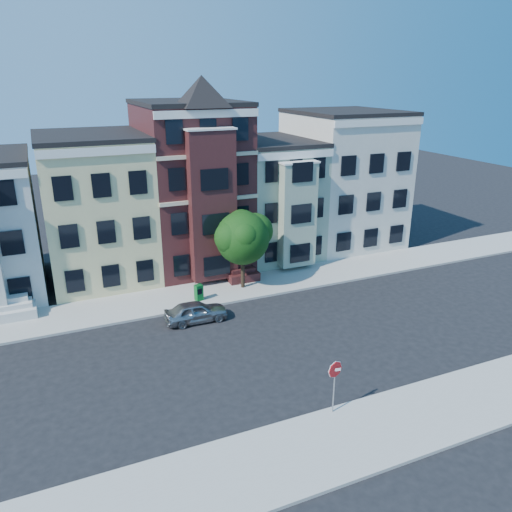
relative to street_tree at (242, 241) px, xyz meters
name	(u,v)px	position (x,y,z in m)	size (l,w,h in m)	color
ground	(272,347)	(-1.50, -7.90, -3.47)	(120.00, 120.00, 0.00)	black
far_sidewalk	(222,291)	(-1.50, 0.10, -3.40)	(60.00, 4.00, 0.15)	#9E9B93
near_sidewalk	(355,437)	(-1.50, -15.90, -3.40)	(60.00, 4.00, 0.15)	#9E9B93
house_yellow	(97,209)	(-8.50, 6.60, 1.53)	(7.00, 9.00, 10.00)	beige
house_brown	(191,187)	(-1.50, 6.60, 2.53)	(7.00, 9.00, 12.00)	#3D1818
house_green	(269,199)	(5.00, 6.60, 1.03)	(6.00, 9.00, 9.00)	#90A188
house_cream	(343,180)	(12.00, 6.60, 2.03)	(8.00, 9.00, 11.00)	beige
street_tree	(242,241)	(0.00, 0.00, 0.00)	(5.71, 5.71, 6.65)	#1B4913
parked_car	(196,312)	(-4.40, -3.37, -2.83)	(1.52, 3.77, 1.28)	#92949A
newspaper_box	(199,293)	(-3.43, -0.84, -2.80)	(0.47, 0.42, 1.05)	#0A5B20
stop_sign	(334,384)	(-1.54, -14.20, -1.90)	(0.78, 0.11, 2.84)	red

